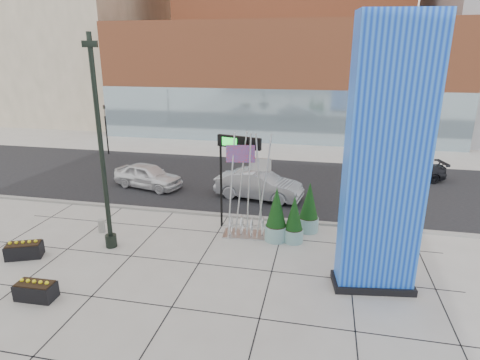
% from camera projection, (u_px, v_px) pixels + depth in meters
% --- Properties ---
extents(ground, '(160.00, 160.00, 0.00)m').
position_uv_depth(ground, '(184.00, 250.00, 17.46)').
color(ground, '#9E9991').
rests_on(ground, ground).
extents(street_asphalt, '(80.00, 12.00, 0.02)m').
position_uv_depth(street_asphalt, '(234.00, 181.00, 26.78)').
color(street_asphalt, black).
rests_on(street_asphalt, ground).
extents(curb_edge, '(80.00, 0.30, 0.12)m').
position_uv_depth(curb_edge, '(209.00, 214.00, 21.17)').
color(curb_edge, gray).
rests_on(curb_edge, ground).
extents(tower_podium, '(34.00, 10.00, 11.00)m').
position_uv_depth(tower_podium, '(280.00, 80.00, 40.74)').
color(tower_podium, '#B05833').
rests_on(tower_podium, ground).
extents(tower_glass_front, '(34.00, 0.60, 5.00)m').
position_uv_depth(tower_glass_front, '(274.00, 116.00, 37.18)').
color(tower_glass_front, '#8CA5B2').
rests_on(tower_glass_front, ground).
extents(blue_pylon, '(2.99, 1.64, 9.46)m').
position_uv_depth(blue_pylon, '(385.00, 167.00, 13.35)').
color(blue_pylon, blue).
rests_on(blue_pylon, ground).
extents(lamp_post, '(0.61, 0.49, 8.96)m').
position_uv_depth(lamp_post, '(103.00, 167.00, 16.64)').
color(lamp_post, black).
rests_on(lamp_post, ground).
extents(public_art_sculpture, '(2.23, 1.24, 4.91)m').
position_uv_depth(public_art_sculpture, '(247.00, 210.00, 18.48)').
color(public_art_sculpture, silver).
rests_on(public_art_sculpture, ground).
extents(concrete_bollard, '(0.32, 0.32, 0.63)m').
position_uv_depth(concrete_bollard, '(101.00, 226.00, 19.10)').
color(concrete_bollard, gray).
rests_on(concrete_bollard, ground).
extents(overhead_street_sign, '(2.14, 0.77, 4.60)m').
position_uv_depth(overhead_street_sign, '(237.00, 149.00, 18.51)').
color(overhead_street_sign, black).
rests_on(overhead_street_sign, ground).
extents(round_planter_east, '(0.88, 0.88, 2.21)m').
position_uv_depth(round_planter_east, '(294.00, 220.00, 17.91)').
color(round_planter_east, '#81AEAA').
rests_on(round_planter_east, ground).
extents(round_planter_mid, '(0.98, 0.98, 2.44)m').
position_uv_depth(round_planter_mid, '(309.00, 208.00, 18.97)').
color(round_planter_mid, '#81AEAA').
rests_on(round_planter_mid, ground).
extents(round_planter_west, '(1.02, 1.02, 2.54)m').
position_uv_depth(round_planter_west, '(276.00, 216.00, 18.02)').
color(round_planter_west, '#81AEAA').
rests_on(round_planter_west, ground).
extents(box_planter_north, '(1.56, 1.18, 0.77)m').
position_uv_depth(box_planter_north, '(24.00, 250.00, 16.73)').
color(box_planter_north, black).
rests_on(box_planter_north, ground).
extents(box_planter_south, '(1.37, 0.71, 0.74)m').
position_uv_depth(box_planter_south, '(36.00, 290.00, 13.92)').
color(box_planter_south, black).
rests_on(box_planter_south, ground).
extents(car_white_west, '(4.80, 2.87, 1.53)m').
position_uv_depth(car_white_west, '(148.00, 176.00, 25.26)').
color(car_white_west, white).
rests_on(car_white_west, ground).
extents(car_silver_mid, '(5.28, 2.59, 1.67)m').
position_uv_depth(car_silver_mid, '(259.00, 185.00, 23.32)').
color(car_silver_mid, '#989A9F').
rests_on(car_silver_mid, ground).
extents(car_dark_east, '(4.84, 2.85, 1.31)m').
position_uv_depth(car_dark_east, '(410.00, 171.00, 26.65)').
color(car_dark_east, black).
rests_on(car_dark_east, ground).
extents(traffic_signal, '(0.15, 0.18, 4.10)m').
position_uv_depth(traffic_signal, '(106.00, 127.00, 33.10)').
color(traffic_signal, black).
rests_on(traffic_signal, ground).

